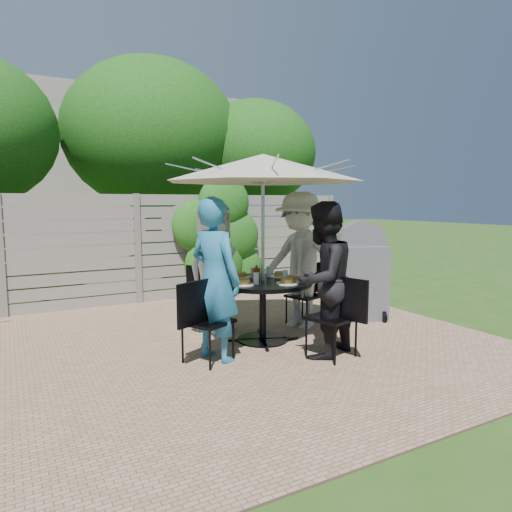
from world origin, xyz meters
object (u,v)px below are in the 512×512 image
plate_back (240,276)px  plate_extra (292,279)px  patio_table (263,299)px  chair_back (207,310)px  chair_front (332,334)px  umbrella (263,168)px  syrup_jug (256,274)px  coffee_cup (254,273)px  person_left (215,280)px  glass_front (285,276)px  person_front (323,280)px  plate_left (244,283)px  glass_right (269,272)px  person_right (300,261)px  chair_right (305,307)px  bbq_grill (360,275)px  plate_front (287,282)px  chair_left (207,338)px  plate_right (280,275)px  glass_left (256,279)px  person_back (213,267)px

plate_back → plate_extra: same height
patio_table → plate_extra: 0.43m
chair_back → chair_front: 1.93m
umbrella → chair_back: (-0.37, 0.89, -1.86)m
syrup_jug → coffee_cup: 0.23m
person_left → plate_extra: 1.06m
glass_front → person_left: bearing=-172.8°
person_front → plate_left: person_front is taller
plate_back → glass_right: glass_right is taller
person_right → coffee_cup: 0.77m
chair_right → person_right: size_ratio=0.47×
person_front → glass_right: (-0.12, 0.96, -0.03)m
person_right → bbq_grill: (1.02, -0.04, -0.27)m
plate_left → glass_front: 0.53m
chair_right → glass_front: 1.07m
coffee_cup → bbq_grill: bbq_grill is taller
person_right → glass_right: size_ratio=13.21×
plate_front → glass_front: (0.06, 0.13, 0.05)m
chair_right → person_right: person_right is taller
glass_front → coffee_cup: size_ratio=1.17×
plate_front → plate_extra: same height
chair_left → plate_extra: size_ratio=3.83×
umbrella → syrup_jug: (-0.07, 0.02, -1.26)m
person_left → syrup_jug: bearing=-86.3°
patio_table → plate_right: bearing=22.7°
chair_back → plate_left: bearing=-19.2°
patio_table → chair_left: (-0.89, -0.37, -0.26)m
person_left → plate_left: bearing=-90.0°
plate_extra → coffee_cup: size_ratio=2.00×
chair_right → coffee_cup: size_ratio=7.17×
patio_table → glass_left: glass_left is taller
glass_front → syrup_jug: 0.35m
person_right → chair_left: bearing=-90.0°
plate_back → coffee_cup: bearing=-31.7°
person_front → coffee_cup: size_ratio=14.37×
bbq_grill → umbrella: bearing=-147.8°
person_back → glass_front: 1.09m
person_back → plate_back: size_ratio=6.58×
person_left → plate_back: size_ratio=6.81×
umbrella → person_front: 1.50m
person_left → glass_front: bearing=-105.5°
umbrella → glass_front: 1.30m
umbrella → chair_front: 2.07m
plate_extra → coffee_cup: (-0.27, 0.45, 0.04)m
plate_front → glass_left: 0.37m
patio_table → person_front: 0.89m
glass_left → glass_front: bearing=-0.3°
patio_table → bbq_grill: bbq_grill is taller
person_back → glass_right: (0.52, -0.57, -0.02)m
person_back → plate_left: (-0.01, -0.90, -0.07)m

